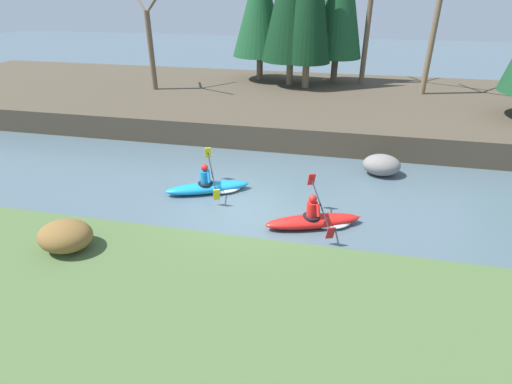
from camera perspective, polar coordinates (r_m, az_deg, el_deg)
ground_plane at (r=11.96m, az=-0.70°, el=-2.74°), size 90.00×90.00×0.00m
riverbank_near at (r=7.93m, az=-9.35°, el=-19.16°), size 44.00×5.71×0.61m
riverbank_far at (r=21.47m, az=5.67°, el=12.49°), size 44.00×11.55×1.03m
conifer_tree_far_left at (r=24.14m, az=0.57°, el=25.04°), size 3.08×3.08×6.59m
bare_tree_upstream at (r=22.50m, az=-14.80°, el=20.13°), size 2.88×2.85×5.16m
bare_tree_mid_upstream at (r=23.99m, az=15.95°, el=23.32°), size 4.23×4.18×7.74m
bare_tree_mid_downstream at (r=22.46m, az=24.22°, el=20.87°), size 3.80×3.76×6.92m
shrub_clump_second at (r=10.11m, az=-25.58°, el=-5.68°), size 1.25×1.04×0.68m
kayaker_lead at (r=11.27m, az=8.70°, el=-3.98°), size 2.74×2.00×1.20m
kayaker_middle at (r=13.04m, az=-6.47°, el=0.78°), size 2.70×1.95×1.20m
boulder_midstream at (r=14.81m, az=17.50°, el=3.71°), size 1.30×1.02×0.74m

